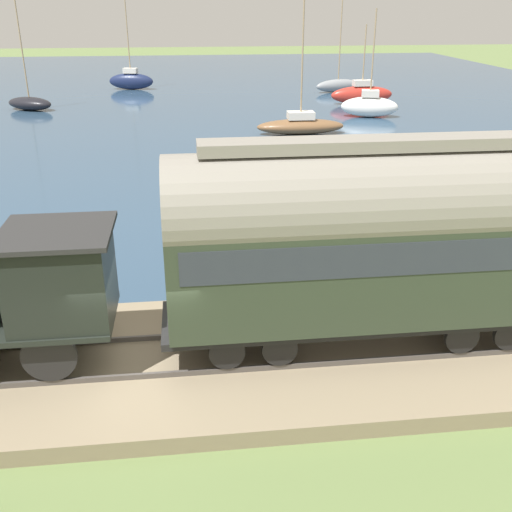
{
  "coord_description": "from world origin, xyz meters",
  "views": [
    {
      "loc": [
        -11.24,
        -1.11,
        7.64
      ],
      "look_at": [
        2.22,
        -2.72,
        1.82
      ],
      "focal_mm": 42.0,
      "sensor_mm": 36.0,
      "label": 1
    }
  ],
  "objects_px": {
    "rowboat_off_pier": "(322,217)",
    "sailboat_gray": "(338,85)",
    "sailboat_brown": "(301,125)",
    "sailboat_black": "(30,103)",
    "sailboat_red": "(362,94)",
    "rowboat_near_shore": "(416,268)",
    "passenger_coach": "(370,235)",
    "sailboat_white": "(369,106)",
    "sailboat_navy": "(131,80)"
  },
  "relations": [
    {
      "from": "rowboat_off_pier",
      "to": "sailboat_gray",
      "type": "bearing_deg",
      "value": -32.3
    },
    {
      "from": "sailboat_brown",
      "to": "sailboat_black",
      "type": "bearing_deg",
      "value": 60.0
    },
    {
      "from": "sailboat_red",
      "to": "rowboat_near_shore",
      "type": "height_order",
      "value": "sailboat_red"
    },
    {
      "from": "passenger_coach",
      "to": "sailboat_black",
      "type": "relative_size",
      "value": 1.07
    },
    {
      "from": "sailboat_black",
      "to": "sailboat_brown",
      "type": "bearing_deg",
      "value": -91.86
    },
    {
      "from": "sailboat_gray",
      "to": "sailboat_white",
      "type": "xyz_separation_m",
      "value": [
        -12.43,
        0.85,
        0.16
      ]
    },
    {
      "from": "passenger_coach",
      "to": "rowboat_near_shore",
      "type": "distance_m",
      "value": 5.95
    },
    {
      "from": "sailboat_brown",
      "to": "rowboat_near_shore",
      "type": "distance_m",
      "value": 20.58
    },
    {
      "from": "passenger_coach",
      "to": "sailboat_white",
      "type": "distance_m",
      "value": 31.49
    },
    {
      "from": "passenger_coach",
      "to": "sailboat_gray",
      "type": "bearing_deg",
      "value": -13.32
    },
    {
      "from": "passenger_coach",
      "to": "sailboat_black",
      "type": "xyz_separation_m",
      "value": [
        35.86,
        15.19,
        -2.52
      ]
    },
    {
      "from": "sailboat_brown",
      "to": "sailboat_navy",
      "type": "height_order",
      "value": "sailboat_navy"
    },
    {
      "from": "sailboat_black",
      "to": "sailboat_red",
      "type": "height_order",
      "value": "sailboat_black"
    },
    {
      "from": "sailboat_red",
      "to": "sailboat_white",
      "type": "height_order",
      "value": "sailboat_white"
    },
    {
      "from": "passenger_coach",
      "to": "sailboat_black",
      "type": "bearing_deg",
      "value": 22.95
    },
    {
      "from": "sailboat_black",
      "to": "passenger_coach",
      "type": "bearing_deg",
      "value": -128.2
    },
    {
      "from": "sailboat_brown",
      "to": "sailboat_black",
      "type": "relative_size",
      "value": 1.0
    },
    {
      "from": "passenger_coach",
      "to": "rowboat_off_pier",
      "type": "relative_size",
      "value": 4.2
    },
    {
      "from": "sailboat_brown",
      "to": "sailboat_gray",
      "type": "distance_m",
      "value": 18.84
    },
    {
      "from": "sailboat_white",
      "to": "rowboat_near_shore",
      "type": "xyz_separation_m",
      "value": [
        -25.73,
        6.25,
        -0.58
      ]
    },
    {
      "from": "sailboat_navy",
      "to": "sailboat_gray",
      "type": "height_order",
      "value": "sailboat_navy"
    },
    {
      "from": "sailboat_brown",
      "to": "sailboat_red",
      "type": "relative_size",
      "value": 1.41
    },
    {
      "from": "sailboat_red",
      "to": "sailboat_black",
      "type": "bearing_deg",
      "value": 86.96
    },
    {
      "from": "sailboat_black",
      "to": "sailboat_red",
      "type": "distance_m",
      "value": 25.49
    },
    {
      "from": "sailboat_white",
      "to": "sailboat_brown",
      "type": "bearing_deg",
      "value": 146.43
    },
    {
      "from": "sailboat_red",
      "to": "rowboat_off_pier",
      "type": "distance_m",
      "value": 28.34
    },
    {
      "from": "sailboat_white",
      "to": "rowboat_near_shore",
      "type": "distance_m",
      "value": 26.48
    },
    {
      "from": "passenger_coach",
      "to": "rowboat_off_pier",
      "type": "height_order",
      "value": "passenger_coach"
    },
    {
      "from": "sailboat_red",
      "to": "rowboat_off_pier",
      "type": "height_order",
      "value": "sailboat_red"
    },
    {
      "from": "passenger_coach",
      "to": "sailboat_red",
      "type": "xyz_separation_m",
      "value": [
        35.8,
        -10.3,
        -2.3
      ]
    },
    {
      "from": "passenger_coach",
      "to": "sailboat_navy",
      "type": "relative_size",
      "value": 0.96
    },
    {
      "from": "sailboat_gray",
      "to": "sailboat_white",
      "type": "bearing_deg",
      "value": 159.16
    },
    {
      "from": "sailboat_gray",
      "to": "passenger_coach",
      "type": "bearing_deg",
      "value": 149.78
    },
    {
      "from": "sailboat_gray",
      "to": "rowboat_near_shore",
      "type": "height_order",
      "value": "sailboat_gray"
    },
    {
      "from": "sailboat_brown",
      "to": "rowboat_near_shore",
      "type": "bearing_deg",
      "value": 179.71
    },
    {
      "from": "sailboat_black",
      "to": "rowboat_off_pier",
      "type": "bearing_deg",
      "value": -119.92
    },
    {
      "from": "sailboat_black",
      "to": "sailboat_gray",
      "type": "distance_m",
      "value": 26.09
    },
    {
      "from": "sailboat_black",
      "to": "rowboat_near_shore",
      "type": "distance_m",
      "value": 36.4
    },
    {
      "from": "rowboat_near_shore",
      "to": "rowboat_off_pier",
      "type": "bearing_deg",
      "value": -27.35
    },
    {
      "from": "sailboat_gray",
      "to": "sailboat_red",
      "type": "height_order",
      "value": "sailboat_gray"
    },
    {
      "from": "passenger_coach",
      "to": "rowboat_off_pier",
      "type": "distance_m",
      "value": 9.49
    },
    {
      "from": "sailboat_gray",
      "to": "sailboat_white",
      "type": "relative_size",
      "value": 1.19
    },
    {
      "from": "passenger_coach",
      "to": "sailboat_brown",
      "type": "xyz_separation_m",
      "value": [
        24.88,
        -3.31,
        -2.5
      ]
    },
    {
      "from": "sailboat_brown",
      "to": "sailboat_gray",
      "type": "bearing_deg",
      "value": -20.27
    },
    {
      "from": "sailboat_black",
      "to": "sailboat_gray",
      "type": "bearing_deg",
      "value": -46.48
    },
    {
      "from": "sailboat_white",
      "to": "sailboat_navy",
      "type": "bearing_deg",
      "value": 62.42
    },
    {
      "from": "sailboat_red",
      "to": "rowboat_near_shore",
      "type": "relative_size",
      "value": 2.49
    },
    {
      "from": "sailboat_navy",
      "to": "sailboat_white",
      "type": "relative_size",
      "value": 1.31
    },
    {
      "from": "rowboat_near_shore",
      "to": "sailboat_red",
      "type": "bearing_deg",
      "value": -61.97
    },
    {
      "from": "sailboat_black",
      "to": "sailboat_red",
      "type": "relative_size",
      "value": 1.41
    }
  ]
}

